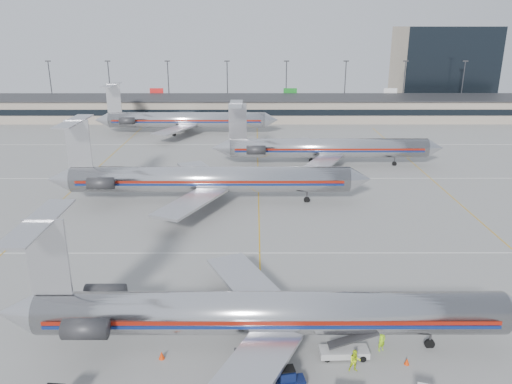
{
  "coord_description": "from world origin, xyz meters",
  "views": [
    {
      "loc": [
        -0.53,
        -42.93,
        25.19
      ],
      "look_at": [
        -0.41,
        19.03,
        4.5
      ],
      "focal_mm": 35.0,
      "sensor_mm": 36.0,
      "label": 1
    }
  ],
  "objects_px": {
    "jet_foreground": "(259,312)",
    "belt_loader": "(345,350)",
    "jet_second_row": "(204,179)",
    "tug_center": "(289,379)"
  },
  "relations": [
    {
      "from": "jet_foreground",
      "to": "belt_loader",
      "type": "xyz_separation_m",
      "value": [
        6.84,
        -1.28,
        -2.68
      ]
    },
    {
      "from": "jet_foreground",
      "to": "jet_second_row",
      "type": "xyz_separation_m",
      "value": [
        -7.95,
        35.7,
        0.32
      ]
    },
    {
      "from": "belt_loader",
      "to": "jet_foreground",
      "type": "bearing_deg",
      "value": 167.26
    },
    {
      "from": "tug_center",
      "to": "belt_loader",
      "type": "relative_size",
      "value": 0.48
    },
    {
      "from": "jet_foreground",
      "to": "tug_center",
      "type": "height_order",
      "value": "jet_foreground"
    },
    {
      "from": "jet_second_row",
      "to": "tug_center",
      "type": "relative_size",
      "value": 21.54
    },
    {
      "from": "jet_foreground",
      "to": "jet_second_row",
      "type": "distance_m",
      "value": 36.58
    },
    {
      "from": "jet_foreground",
      "to": "tug_center",
      "type": "distance_m",
      "value": 5.85
    },
    {
      "from": "jet_second_row",
      "to": "belt_loader",
      "type": "height_order",
      "value": "jet_second_row"
    },
    {
      "from": "jet_second_row",
      "to": "belt_loader",
      "type": "bearing_deg",
      "value": -68.2
    }
  ]
}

